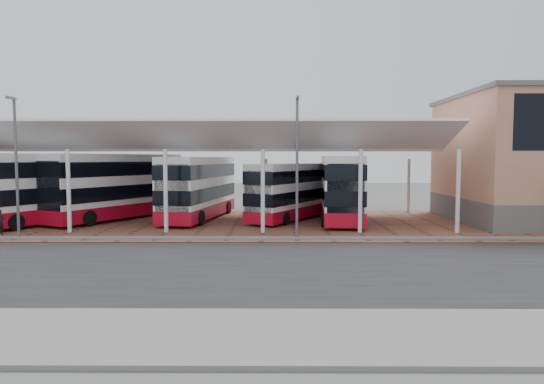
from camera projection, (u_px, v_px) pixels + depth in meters
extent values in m
plane|color=#4F534D|center=(258.00, 263.00, 21.50)|extent=(140.00, 140.00, 0.00)
cube|color=black|center=(257.00, 268.00, 20.50)|extent=(120.00, 14.00, 0.02)
cube|color=brown|center=(293.00, 223.00, 34.46)|extent=(72.00, 16.00, 0.06)
cube|color=slate|center=(246.00, 335.00, 12.52)|extent=(120.00, 4.00, 0.14)
cube|color=slate|center=(262.00, 238.00, 27.68)|extent=(120.00, 0.80, 0.14)
cube|color=#BE8111|center=(250.00, 312.00, 14.52)|extent=(120.00, 0.12, 0.01)
cube|color=#BE8111|center=(251.00, 309.00, 14.82)|extent=(120.00, 0.12, 0.01)
cylinder|color=white|center=(53.00, 186.00, 40.91)|extent=(0.26, 0.26, 4.60)
cylinder|color=white|center=(69.00, 191.00, 29.87)|extent=(0.26, 0.26, 5.20)
cylinder|color=white|center=(124.00, 186.00, 40.87)|extent=(0.26, 0.26, 4.60)
cylinder|color=white|center=(166.00, 191.00, 29.84)|extent=(0.26, 0.26, 5.20)
cylinder|color=white|center=(195.00, 186.00, 40.83)|extent=(0.26, 0.26, 4.60)
cylinder|color=white|center=(263.00, 191.00, 29.80)|extent=(0.26, 0.26, 5.20)
cylinder|color=white|center=(266.00, 186.00, 40.79)|extent=(0.26, 0.26, 4.60)
cylinder|color=white|center=(360.00, 192.00, 29.76)|extent=(0.26, 0.26, 5.20)
cylinder|color=white|center=(337.00, 186.00, 40.76)|extent=(0.26, 0.26, 4.60)
cylinder|color=white|center=(458.00, 192.00, 29.73)|extent=(0.26, 0.26, 5.20)
cylinder|color=white|center=(409.00, 186.00, 40.72)|extent=(0.26, 0.26, 4.60)
cube|color=white|center=(172.00, 136.00, 31.79)|extent=(37.00, 4.95, 1.95)
cube|color=white|center=(188.00, 142.00, 37.39)|extent=(37.00, 7.12, 1.43)
cylinder|color=#5A5C61|center=(17.00, 170.00, 27.59)|extent=(0.16, 0.16, 8.00)
cube|color=#5A5C61|center=(11.00, 98.00, 27.02)|extent=(0.15, 0.90, 0.15)
cylinder|color=#5A5C61|center=(297.00, 170.00, 27.50)|extent=(0.16, 0.16, 8.00)
cube|color=#5A5C61|center=(298.00, 98.00, 26.92)|extent=(0.15, 0.90, 0.15)
cylinder|color=black|center=(12.00, 211.00, 37.71)|extent=(0.62, 0.95, 0.93)
cube|color=white|center=(53.00, 186.00, 34.40)|extent=(7.95, 11.70, 4.62)
cube|color=#B40921|center=(54.00, 213.00, 34.53)|extent=(8.01, 11.75, 0.97)
cube|color=black|center=(53.00, 193.00, 34.43)|extent=(8.01, 11.75, 1.02)
cube|color=black|center=(53.00, 169.00, 34.31)|extent=(8.01, 11.75, 1.02)
cylinder|color=black|center=(16.00, 222.00, 30.58)|extent=(0.77, 1.09, 1.08)
cylinder|color=black|center=(84.00, 209.00, 38.50)|extent=(0.77, 1.09, 1.08)
cylinder|color=black|center=(109.00, 211.00, 37.22)|extent=(0.77, 1.09, 1.08)
cube|color=white|center=(117.00, 185.00, 36.43)|extent=(7.98, 11.68, 4.62)
cube|color=#B40921|center=(117.00, 210.00, 36.57)|extent=(8.04, 11.74, 0.97)
cube|color=black|center=(117.00, 191.00, 36.47)|extent=(8.04, 11.74, 1.02)
cube|color=black|center=(117.00, 168.00, 36.35)|extent=(8.04, 11.74, 1.02)
cube|color=black|center=(48.00, 191.00, 31.31)|extent=(2.18, 1.24, 3.87)
cylinder|color=black|center=(63.00, 216.00, 33.91)|extent=(0.78, 1.09, 1.08)
cylinder|color=black|center=(89.00, 218.00, 32.62)|extent=(0.78, 1.09, 1.08)
cylinder|color=black|center=(140.00, 207.00, 40.53)|extent=(0.78, 1.09, 1.08)
cylinder|color=black|center=(165.00, 208.00, 39.25)|extent=(0.78, 1.09, 1.08)
cube|color=white|center=(199.00, 186.00, 36.66)|extent=(4.37, 11.56, 4.41)
cube|color=#B40921|center=(199.00, 210.00, 36.78)|extent=(4.42, 11.61, 0.92)
cube|color=black|center=(199.00, 192.00, 36.69)|extent=(4.42, 11.61, 0.98)
cube|color=black|center=(199.00, 171.00, 36.57)|extent=(4.42, 11.61, 0.98)
cube|color=black|center=(172.00, 193.00, 31.16)|extent=(2.30, 0.48, 3.70)
cylinder|color=black|center=(165.00, 217.00, 33.46)|extent=(0.45, 1.06, 1.03)
cylinder|color=black|center=(201.00, 218.00, 33.02)|extent=(0.45, 1.06, 1.03)
cylinder|color=black|center=(198.00, 207.00, 40.56)|extent=(0.45, 1.06, 1.03)
cylinder|color=black|center=(228.00, 207.00, 40.13)|extent=(0.45, 1.06, 1.03)
cube|color=white|center=(292.00, 190.00, 36.37)|extent=(6.87, 9.96, 3.95)
cube|color=#B40921|center=(292.00, 211.00, 36.48)|extent=(6.92, 10.01, 0.83)
cube|color=black|center=(292.00, 195.00, 36.40)|extent=(6.92, 10.01, 0.87)
cube|color=black|center=(292.00, 176.00, 36.29)|extent=(6.92, 10.01, 0.87)
cube|color=black|center=(258.00, 196.00, 32.01)|extent=(1.86, 1.07, 3.31)
cylinder|color=black|center=(257.00, 217.00, 34.23)|extent=(0.67, 0.93, 0.92)
cylinder|color=black|center=(286.00, 219.00, 33.11)|extent=(0.67, 0.93, 0.92)
cylinder|color=black|center=(297.00, 208.00, 39.86)|extent=(0.67, 0.93, 0.92)
cylinder|color=black|center=(323.00, 210.00, 38.75)|extent=(0.67, 0.93, 0.92)
cube|color=white|center=(340.00, 187.00, 35.82)|extent=(3.40, 11.56, 4.46)
cube|color=#B40921|center=(340.00, 211.00, 35.94)|extent=(3.44, 11.61, 0.93)
cube|color=black|center=(340.00, 193.00, 35.85)|extent=(3.44, 11.61, 0.99)
cube|color=black|center=(340.00, 170.00, 35.73)|extent=(3.44, 11.61, 0.99)
cube|color=black|center=(346.00, 194.00, 30.20)|extent=(2.34, 0.27, 3.73)
cylinder|color=black|center=(324.00, 219.00, 32.42)|extent=(0.36, 1.06, 1.04)
cylinder|color=black|center=(363.00, 219.00, 32.22)|extent=(0.36, 1.06, 1.04)
cylinder|color=black|center=(321.00, 208.00, 39.69)|extent=(0.36, 1.06, 1.04)
cylinder|color=black|center=(353.00, 208.00, 39.49)|extent=(0.36, 1.06, 1.04)
imported|color=black|center=(0.00, 223.00, 28.54)|extent=(0.47, 0.63, 1.57)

